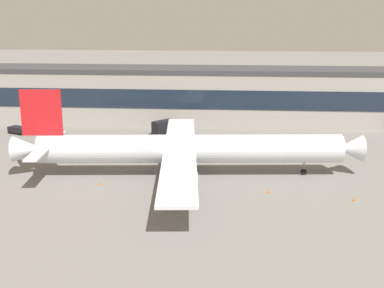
% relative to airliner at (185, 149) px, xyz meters
% --- Properties ---
extents(ground_plane, '(600.00, 600.00, 0.00)m').
position_rel_airliner_xyz_m(ground_plane, '(0.23, -4.24, -5.13)').
color(ground_plane, slate).
extents(terminal_building, '(202.18, 14.54, 15.12)m').
position_rel_airliner_xyz_m(terminal_building, '(0.23, 46.10, 2.46)').
color(terminal_building, '#9E9993').
rests_on(terminal_building, ground_plane).
extents(airliner, '(65.47, 56.49, 16.31)m').
position_rel_airliner_xyz_m(airliner, '(0.00, 0.00, 0.00)').
color(airliner, silver).
rests_on(airliner, ground_plane).
extents(stair_truck, '(5.73, 6.12, 3.55)m').
position_rel_airliner_xyz_m(stair_truck, '(-8.22, 31.67, -3.15)').
color(stair_truck, black).
rests_on(stair_truck, ground_plane).
extents(pushback_tractor, '(5.45, 4.36, 1.75)m').
position_rel_airliner_xyz_m(pushback_tractor, '(-45.06, 29.75, -4.08)').
color(pushback_tractor, black).
rests_on(pushback_tractor, ground_plane).
extents(traffic_cone_0, '(0.45, 0.45, 0.56)m').
position_rel_airliner_xyz_m(traffic_cone_0, '(-2.20, -7.04, -4.84)').
color(traffic_cone_0, '#F2590C').
rests_on(traffic_cone_0, ground_plane).
extents(traffic_cone_1, '(0.48, 0.48, 0.59)m').
position_rel_airliner_xyz_m(traffic_cone_1, '(28.79, -11.38, -4.83)').
color(traffic_cone_1, '#F2590C').
rests_on(traffic_cone_1, ground_plane).
extents(traffic_cone_2, '(0.46, 0.46, 0.57)m').
position_rel_airliner_xyz_m(traffic_cone_2, '(14.95, -8.63, -4.84)').
color(traffic_cone_2, '#F2590C').
rests_on(traffic_cone_2, ground_plane).
extents(traffic_cone_3, '(0.47, 0.47, 0.59)m').
position_rel_airliner_xyz_m(traffic_cone_3, '(-14.69, -7.07, -4.83)').
color(traffic_cone_3, '#F2590C').
rests_on(traffic_cone_3, ground_plane).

